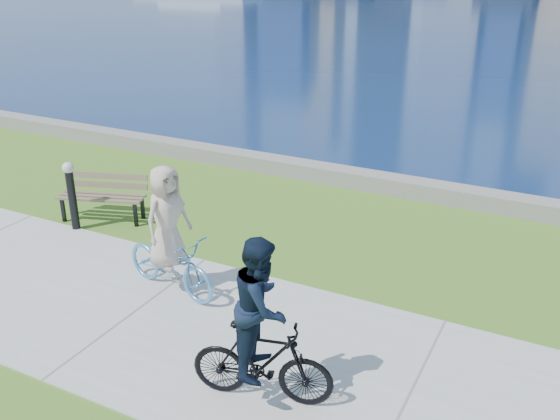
# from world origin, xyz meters

# --- Properties ---
(ground) EXTENTS (320.00, 320.00, 0.00)m
(ground) POSITION_xyz_m (0.00, 0.00, 0.00)
(ground) COLOR #3E681B
(ground) RESTS_ON ground
(concrete_path) EXTENTS (80.00, 3.50, 0.02)m
(concrete_path) POSITION_xyz_m (0.00, 0.00, 0.01)
(concrete_path) COLOR #A5A5A0
(concrete_path) RESTS_ON ground
(seawall) EXTENTS (90.00, 0.50, 0.35)m
(seawall) POSITION_xyz_m (0.00, 6.20, 0.17)
(seawall) COLOR slate
(seawall) RESTS_ON ground
(park_bench) EXTENTS (1.73, 1.05, 0.84)m
(park_bench) POSITION_xyz_m (-2.67, 2.37, 0.52)
(park_bench) COLOR black
(park_bench) RESTS_ON ground
(bollard_lamp) EXTENTS (0.21, 0.21, 1.30)m
(bollard_lamp) POSITION_xyz_m (-2.81, 1.73, 0.74)
(bollard_lamp) COLOR black
(bollard_lamp) RESTS_ON ground
(cyclist_woman) EXTENTS (0.97, 1.86, 1.98)m
(cyclist_woman) POSITION_xyz_m (0.12, 0.71, 0.75)
(cyclist_woman) COLOR #549ACE
(cyclist_woman) RESTS_ON ground
(cyclist_man) EXTENTS (0.86, 1.70, 2.04)m
(cyclist_man) POSITION_xyz_m (2.51, -0.82, 0.88)
(cyclist_man) COLOR black
(cyclist_man) RESTS_ON ground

